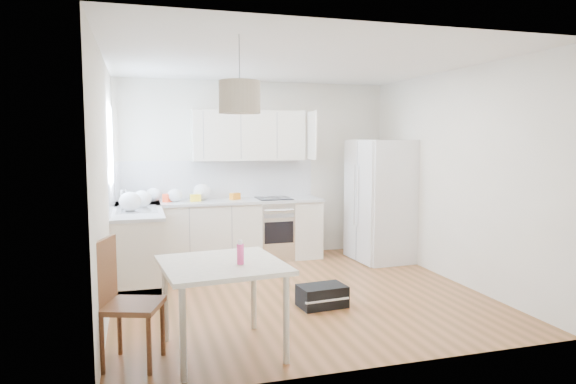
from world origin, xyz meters
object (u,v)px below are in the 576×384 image
object	(u,v)px
gym_bag	(322,296)
dining_table	(222,273)
refrigerator	(381,200)
dining_chair	(132,302)

from	to	relation	value
gym_bag	dining_table	bearing A→B (deg)	-149.96
refrigerator	gym_bag	bearing A→B (deg)	-134.62
dining_table	dining_chair	world-z (taller)	dining_chair
refrigerator	dining_chair	size ratio (longest dim) A/B	1.75
dining_table	gym_bag	world-z (taller)	dining_table
refrigerator	dining_table	distance (m)	3.92
dining_table	dining_chair	xyz separation A→B (m)	(-0.74, -0.04, -0.18)
dining_table	dining_chair	bearing A→B (deg)	177.32
dining_chair	gym_bag	size ratio (longest dim) A/B	2.05
dining_table	refrigerator	bearing A→B (deg)	37.58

